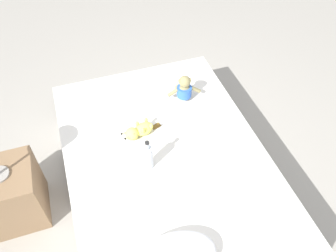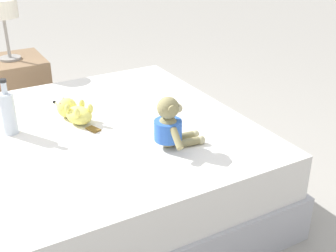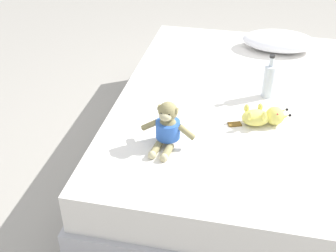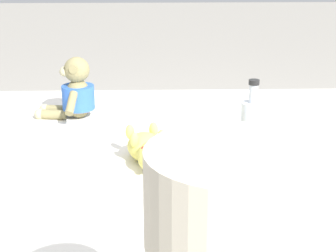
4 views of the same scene
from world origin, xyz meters
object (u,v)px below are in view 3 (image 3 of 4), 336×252
object	(u,v)px
bed	(238,129)
glass_bottle	(269,81)
pillow	(279,41)
plush_monkey	(167,128)
plush_yellow_creature	(264,116)

from	to	relation	value
bed	glass_bottle	bearing A→B (deg)	18.13
pillow	plush_monkey	size ratio (longest dim) A/B	1.80
pillow	plush_monkey	distance (m)	1.39
pillow	bed	bearing A→B (deg)	-105.62
pillow	glass_bottle	bearing A→B (deg)	-95.09
pillow	glass_bottle	size ratio (longest dim) A/B	1.95
pillow	plush_monkey	xyz separation A→B (m)	(-0.54, -1.28, 0.03)
bed	pillow	xyz separation A→B (m)	(0.21, 0.74, 0.29)
bed	glass_bottle	xyz separation A→B (m)	(0.15, 0.05, 0.33)
bed	plush_monkey	world-z (taller)	plush_monkey
bed	glass_bottle	distance (m)	0.36
pillow	plush_yellow_creature	size ratio (longest dim) A/B	1.58
plush_yellow_creature	glass_bottle	world-z (taller)	glass_bottle
glass_bottle	bed	bearing A→B (deg)	-161.87
bed	plush_monkey	size ratio (longest dim) A/B	7.28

